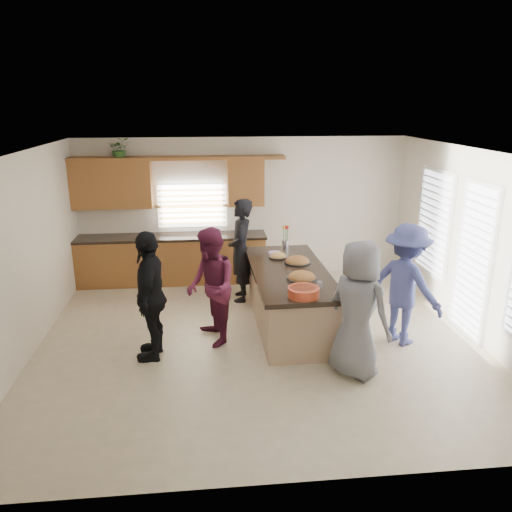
{
  "coord_description": "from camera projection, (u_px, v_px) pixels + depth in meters",
  "views": [
    {
      "loc": [
        -0.73,
        -6.82,
        3.46
      ],
      "look_at": [
        0.02,
        0.56,
        1.15
      ],
      "focal_mm": 35.0,
      "sensor_mm": 36.0,
      "label": 1
    }
  ],
  "objects": [
    {
      "name": "floor",
      "position": [
        258.0,
        339.0,
        7.57
      ],
      "size": [
        6.5,
        6.5,
        0.0
      ],
      "primitive_type": "plane",
      "color": "beige",
      "rests_on": "ground"
    },
    {
      "name": "room_shell",
      "position": [
        258.0,
        217.0,
        7.01
      ],
      "size": [
        6.52,
        6.02,
        2.81
      ],
      "color": "silver",
      "rests_on": "ground"
    },
    {
      "name": "back_cabinetry",
      "position": [
        169.0,
        237.0,
        9.76
      ],
      "size": [
        4.08,
        0.66,
        2.46
      ],
      "color": "#935F2A",
      "rests_on": "ground"
    },
    {
      "name": "right_wall_glazing",
      "position": [
        476.0,
        251.0,
        7.36
      ],
      "size": [
        0.06,
        4.0,
        2.25
      ],
      "color": "white",
      "rests_on": "ground"
    },
    {
      "name": "island",
      "position": [
        289.0,
        299.0,
        7.9
      ],
      "size": [
        1.19,
        2.72,
        0.95
      ],
      "rotation": [
        0.0,
        0.0,
        0.02
      ],
      "color": "tan",
      "rests_on": "ground"
    },
    {
      "name": "platter_front",
      "position": [
        302.0,
        278.0,
        7.33
      ],
      "size": [
        0.45,
        0.45,
        0.18
      ],
      "color": "black",
      "rests_on": "island"
    },
    {
      "name": "platter_mid",
      "position": [
        297.0,
        262.0,
        8.06
      ],
      "size": [
        0.43,
        0.43,
        0.18
      ],
      "color": "black",
      "rests_on": "island"
    },
    {
      "name": "platter_back",
      "position": [
        278.0,
        256.0,
        8.33
      ],
      "size": [
        0.31,
        0.31,
        0.13
      ],
      "color": "black",
      "rests_on": "island"
    },
    {
      "name": "salad_bowl",
      "position": [
        304.0,
        292.0,
        6.67
      ],
      "size": [
        0.42,
        0.42,
        0.13
      ],
      "color": "#C44223",
      "rests_on": "island"
    },
    {
      "name": "clear_cup",
      "position": [
        319.0,
        284.0,
        7.0
      ],
      "size": [
        0.09,
        0.09,
        0.09
      ],
      "primitive_type": "cylinder",
      "color": "white",
      "rests_on": "island"
    },
    {
      "name": "plate_stack",
      "position": [
        275.0,
        253.0,
        8.51
      ],
      "size": [
        0.21,
        0.21,
        0.05
      ],
      "primitive_type": "cylinder",
      "color": "#C19BE1",
      "rests_on": "island"
    },
    {
      "name": "flower_vase",
      "position": [
        285.0,
        237.0,
        8.8
      ],
      "size": [
        0.14,
        0.14,
        0.42
      ],
      "color": "silver",
      "rests_on": "island"
    },
    {
      "name": "potted_plant",
      "position": [
        120.0,
        149.0,
        9.26
      ],
      "size": [
        0.44,
        0.41,
        0.42
      ],
      "primitive_type": "imported",
      "rotation": [
        0.0,
        0.0,
        0.24
      ],
      "color": "#346A2A",
      "rests_on": "back_cabinetry"
    },
    {
      "name": "woman_left_back",
      "position": [
        241.0,
        250.0,
        8.85
      ],
      "size": [
        0.48,
        0.7,
        1.85
      ],
      "primitive_type": "imported",
      "rotation": [
        0.0,
        0.0,
        -1.63
      ],
      "color": "black",
      "rests_on": "ground"
    },
    {
      "name": "woman_left_mid",
      "position": [
        211.0,
        287.0,
        7.24
      ],
      "size": [
        0.85,
        0.99,
        1.75
      ],
      "primitive_type": "imported",
      "rotation": [
        0.0,
        0.0,
        -1.32
      ],
      "color": "maroon",
      "rests_on": "ground"
    },
    {
      "name": "woman_left_front",
      "position": [
        151.0,
        296.0,
        6.82
      ],
      "size": [
        0.54,
        1.11,
        1.83
      ],
      "primitive_type": "imported",
      "rotation": [
        0.0,
        0.0,
        -1.66
      ],
      "color": "black",
      "rests_on": "ground"
    },
    {
      "name": "woman_right_back",
      "position": [
        405.0,
        285.0,
        7.25
      ],
      "size": [
        1.22,
        1.34,
        1.81
      ],
      "primitive_type": "imported",
      "rotation": [
        0.0,
        0.0,
        2.17
      ],
      "color": "#3C4383",
      "rests_on": "ground"
    },
    {
      "name": "woman_right_front",
      "position": [
        358.0,
        310.0,
        6.35
      ],
      "size": [
        1.01,
        1.06,
        1.83
      ],
      "primitive_type": "imported",
      "rotation": [
        0.0,
        0.0,
        2.24
      ],
      "color": "slate",
      "rests_on": "ground"
    }
  ]
}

